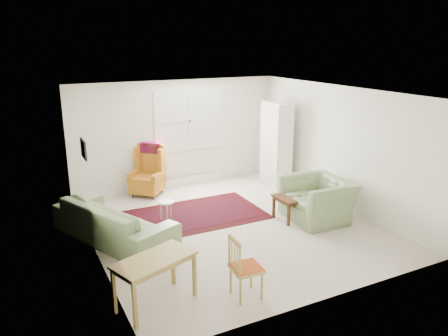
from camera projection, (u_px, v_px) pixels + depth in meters
name	position (u px, v px, depth m)	size (l,w,h in m)	color
room	(227.00, 158.00, 8.09)	(5.04, 5.54, 2.51)	beige
rug	(197.00, 214.00, 8.74)	(2.64, 1.70, 0.03)	black
sofa	(113.00, 214.00, 7.54)	(2.39, 0.93, 0.96)	#748C5D
armchair	(318.00, 195.00, 8.43)	(1.23, 1.08, 0.96)	#748C5D
wingback_chair	(147.00, 170.00, 9.71)	(0.66, 0.70, 1.15)	#B56D1B
coffee_table	(291.00, 207.00, 8.48)	(0.58, 0.58, 0.48)	#482716
stool	(166.00, 211.00, 8.39)	(0.30, 0.30, 0.41)	white
cabinet	(276.00, 144.00, 10.34)	(0.42, 0.80, 1.99)	white
desk	(155.00, 282.00, 5.69)	(1.06, 0.53, 0.67)	#A98C44
desk_chair	(246.00, 267.00, 5.84)	(0.39, 0.39, 0.89)	#A98C44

